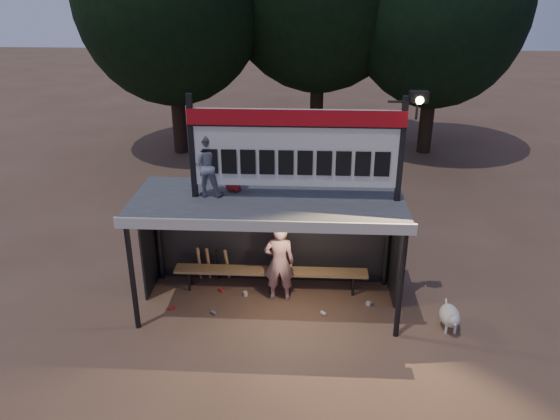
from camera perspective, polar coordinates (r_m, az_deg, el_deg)
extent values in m
plane|color=brown|center=(11.13, -1.16, -9.81)|extent=(80.00, 80.00, 0.00)
imported|color=silver|center=(10.88, -0.08, -5.48)|extent=(0.62, 0.42, 1.68)
imported|color=gray|center=(10.04, -7.61, 4.71)|extent=(0.61, 0.49, 1.18)
imported|color=#A7191E|center=(10.26, -4.91, 4.24)|extent=(0.49, 0.44, 0.84)
cube|color=#414144|center=(10.07, -1.26, 0.99)|extent=(5.00, 2.00, 0.12)
cube|color=beige|center=(9.15, -1.73, -1.68)|extent=(5.10, 0.06, 0.20)
cylinder|color=black|center=(10.25, -15.19, -6.70)|extent=(0.10, 0.10, 2.20)
cylinder|color=black|center=(9.90, 12.51, -7.54)|extent=(0.10, 0.10, 2.20)
cylinder|color=black|center=(11.76, -12.63, -2.33)|extent=(0.10, 0.10, 2.20)
cylinder|color=black|center=(11.46, 11.20, -2.91)|extent=(0.10, 0.10, 2.20)
cube|color=black|center=(11.45, -0.84, -2.45)|extent=(5.00, 0.04, 2.20)
cube|color=black|center=(11.45, -13.62, -3.18)|extent=(0.04, 1.00, 2.20)
cube|color=black|center=(11.13, 11.97, -3.83)|extent=(0.04, 1.00, 2.20)
cylinder|color=black|center=(11.03, -0.87, 2.46)|extent=(5.00, 0.06, 0.06)
cube|color=black|center=(9.92, -9.17, 6.54)|extent=(0.10, 0.10, 1.90)
cube|color=black|center=(9.83, 12.56, 6.13)|extent=(0.10, 0.10, 1.90)
cube|color=silver|center=(9.70, 1.65, 6.45)|extent=(3.80, 0.08, 1.40)
cube|color=#A70B14|center=(9.50, 1.68, 9.59)|extent=(3.80, 0.04, 0.28)
cube|color=black|center=(9.53, 1.67, 8.71)|extent=(3.80, 0.02, 0.03)
cube|color=black|center=(9.88, -7.31, 5.07)|extent=(0.27, 0.03, 0.45)
cube|color=black|center=(9.83, -5.35, 5.06)|extent=(0.27, 0.03, 0.45)
cube|color=black|center=(9.78, -3.37, 5.04)|extent=(0.27, 0.03, 0.45)
cube|color=black|center=(9.75, -1.38, 5.01)|extent=(0.27, 0.03, 0.45)
cube|color=black|center=(9.73, 0.62, 4.98)|extent=(0.27, 0.03, 0.45)
cube|color=black|center=(9.73, 2.63, 4.94)|extent=(0.27, 0.03, 0.45)
cube|color=black|center=(9.73, 4.64, 4.89)|extent=(0.27, 0.03, 0.45)
cube|color=black|center=(9.75, 6.65, 4.84)|extent=(0.27, 0.03, 0.45)
cube|color=black|center=(9.77, 8.64, 4.78)|extent=(0.27, 0.03, 0.45)
cube|color=black|center=(9.81, 10.62, 4.72)|extent=(0.27, 0.03, 0.45)
cylinder|color=black|center=(9.61, 12.71, 10.98)|extent=(0.50, 0.04, 0.04)
cylinder|color=black|center=(9.69, 14.11, 10.03)|extent=(0.04, 0.04, 0.30)
cube|color=black|center=(9.59, 14.31, 11.41)|extent=(0.30, 0.22, 0.18)
sphere|color=#FFD88C|center=(9.51, 14.38, 11.06)|extent=(0.14, 0.14, 0.14)
cube|color=olive|center=(11.36, -0.97, -6.39)|extent=(4.00, 0.35, 0.06)
cylinder|color=black|center=(11.61, -9.48, -7.34)|extent=(0.05, 0.05, 0.45)
cylinder|color=black|center=(11.81, -9.24, -6.74)|extent=(0.05, 0.05, 0.45)
cylinder|color=black|center=(11.37, -1.01, -7.68)|extent=(0.05, 0.05, 0.45)
cylinder|color=black|center=(11.58, -0.92, -7.06)|extent=(0.05, 0.05, 0.45)
cylinder|color=black|center=(11.39, 7.64, -7.85)|extent=(0.05, 0.05, 0.45)
cylinder|color=black|center=(11.60, 7.55, -7.23)|extent=(0.05, 0.05, 0.45)
cylinder|color=black|center=(20.29, -10.63, 11.06)|extent=(0.50, 0.50, 3.74)
cylinder|color=black|center=(21.16, 3.89, 12.52)|extent=(0.50, 0.50, 4.18)
cylinder|color=black|center=(20.69, 15.22, 10.58)|extent=(0.50, 0.50, 3.52)
ellipsoid|color=black|center=(20.25, 16.31, 20.08)|extent=(6.08, 6.08, 7.04)
ellipsoid|color=beige|center=(10.80, 17.30, -10.47)|extent=(0.36, 0.58, 0.36)
sphere|color=beige|center=(10.52, 17.70, -10.91)|extent=(0.22, 0.22, 0.22)
cone|color=beige|center=(10.46, 17.81, -11.31)|extent=(0.10, 0.10, 0.10)
cone|color=beige|center=(10.44, 17.52, -10.53)|extent=(0.06, 0.06, 0.07)
cone|color=beige|center=(10.47, 18.06, -10.51)|extent=(0.06, 0.06, 0.07)
cylinder|color=#F0E4CF|center=(10.73, 16.97, -11.82)|extent=(0.05, 0.05, 0.18)
cylinder|color=white|center=(10.77, 17.82, -11.79)|extent=(0.05, 0.05, 0.18)
cylinder|color=beige|center=(11.02, 16.56, -10.74)|extent=(0.05, 0.05, 0.18)
cylinder|color=white|center=(11.06, 17.38, -10.72)|extent=(0.05, 0.05, 0.18)
cylinder|color=beige|center=(11.00, 16.99, -9.31)|extent=(0.04, 0.16, 0.14)
cylinder|color=#9D7249|center=(11.80, -8.43, -5.55)|extent=(0.08, 0.27, 0.84)
cylinder|color=#9F714A|center=(11.77, -7.47, -5.59)|extent=(0.07, 0.30, 0.83)
cylinder|color=black|center=(11.73, -6.51, -5.63)|extent=(0.08, 0.33, 0.83)
cylinder|color=#A4824C|center=(11.70, -5.53, -5.66)|extent=(0.09, 0.35, 0.82)
cube|color=#AA241D|center=(11.15, -11.21, -10.00)|extent=(0.11, 0.09, 0.08)
cylinder|color=silver|center=(10.90, -6.87, -10.58)|extent=(0.13, 0.13, 0.07)
cube|color=beige|center=(11.40, -3.63, -8.72)|extent=(0.10, 0.12, 0.08)
cylinder|color=red|center=(11.58, -6.15, -8.30)|extent=(0.13, 0.13, 0.07)
cube|color=#A1A1A6|center=(11.22, 9.25, -9.63)|extent=(0.12, 0.12, 0.08)
cylinder|color=beige|center=(10.83, 4.57, -10.71)|extent=(0.13, 0.13, 0.07)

